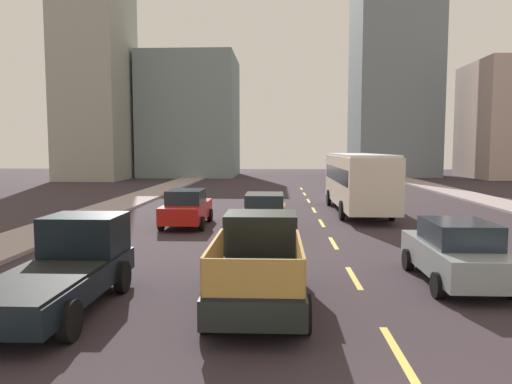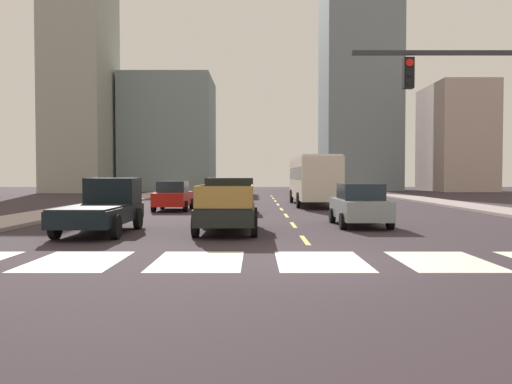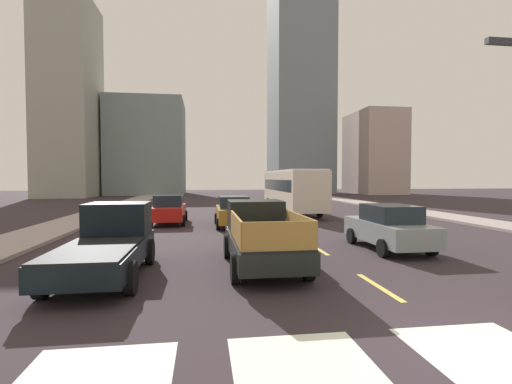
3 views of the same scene
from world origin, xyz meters
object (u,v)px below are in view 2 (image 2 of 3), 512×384
Objects in this scene: pickup_dark at (101,207)px; sedan_far at (171,196)px; city_bus at (310,177)px; pickup_stakebed at (226,206)px; sedan_mid at (233,197)px; sedan_near_right at (357,205)px.

pickup_dark is 11.59m from sedan_far.
city_bus is 2.45× the size of sedan_far.
pickup_stakebed reaches higher than sedan_mid.
city_bus is 2.45× the size of sedan_mid.
city_bus reaches higher than sedan_mid.
sedan_near_right is (0.29, -14.44, -1.09)m from city_bus.
sedan_far is 4.12m from sedan_mid.
sedan_far is at bearing 108.69° from pickup_stakebed.
sedan_far is 1.00× the size of sedan_mid.
pickup_stakebed is 1.00× the size of pickup_dark.
pickup_stakebed is 9.27m from sedan_mid.
sedan_near_right is at bearing 18.11° from pickup_stakebed.
pickup_stakebed reaches higher than sedan_far.
pickup_stakebed is 1.18× the size of sedan_near_right.
sedan_near_right is (9.07, -9.31, 0.00)m from sedan_far.
pickup_dark reaches higher than sedan_near_right.
pickup_stakebed is at bearing -161.30° from sedan_near_right.
sedan_far is (0.64, 11.58, -0.06)m from pickup_dark.
sedan_far is at bearing 87.93° from pickup_dark.
city_bus reaches higher than sedan_near_right.
pickup_dark reaches higher than sedan_mid.
sedan_near_right is at bearing -87.50° from city_bus.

